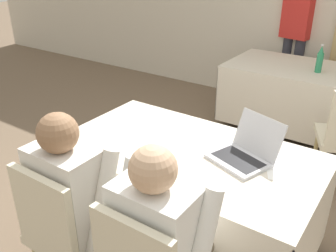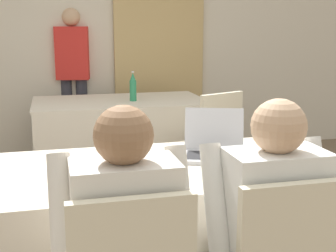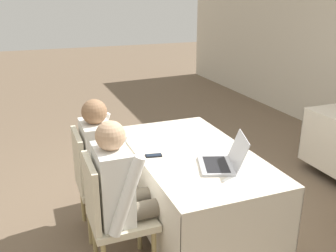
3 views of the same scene
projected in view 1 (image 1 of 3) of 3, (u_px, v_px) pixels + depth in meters
name	position (u px, v px, depth m)	size (l,w,h in m)	color
ground_plane	(186.00, 240.00, 2.61)	(24.00, 24.00, 0.00)	brown
conference_table_near	(187.00, 173.00, 2.37)	(1.60, 0.89, 0.72)	beige
conference_table_far	(305.00, 84.00, 3.89)	(1.60, 0.89, 0.72)	beige
laptop	(244.00, 153.00, 2.17)	(0.41, 0.41, 0.24)	#B7B7BC
cell_phone	(152.00, 171.00, 2.07)	(0.08, 0.14, 0.01)	black
paper_beside_laptop	(285.00, 166.00, 2.12)	(0.32, 0.36, 0.00)	white
paper_centre_table	(177.00, 145.00, 2.35)	(0.29, 0.35, 0.00)	white
water_bottle	(320.00, 60.00, 3.64)	(0.06, 0.06, 0.28)	#288456
chair_near_left	(68.00, 230.00, 1.97)	(0.44, 0.44, 0.90)	tan
person_checkered_shirt	(79.00, 196.00, 1.98)	(0.50, 0.52, 1.16)	#665B4C
person_white_shirt	(165.00, 237.00, 1.70)	(0.50, 0.52, 1.16)	#665B4C
person_red_shirt	(296.00, 33.00, 4.48)	(0.37, 0.26, 1.59)	#33333D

